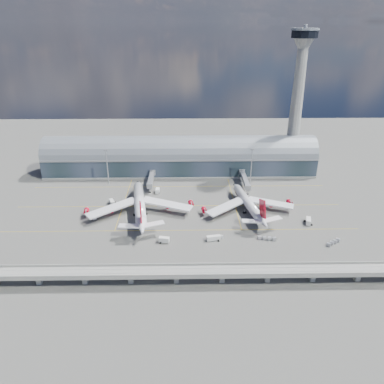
{
  "coord_description": "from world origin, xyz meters",
  "views": [
    {
      "loc": [
        4.58,
        -188.44,
        104.68
      ],
      "look_at": [
        7.92,
        10.0,
        14.0
      ],
      "focal_mm": 35.0,
      "sensor_mm": 36.0,
      "label": 1
    }
  ],
  "objects_px": {
    "cargo_train_1": "(267,238)",
    "floodlight_mast_left": "(107,166)",
    "service_truck_1": "(164,240)",
    "floodlight_mast_right": "(251,165)",
    "service_truck_2": "(214,238)",
    "airliner_left": "(140,205)",
    "service_truck_0": "(94,216)",
    "cargo_train_0": "(216,238)",
    "service_truck_3": "(308,221)",
    "control_tower": "(297,102)",
    "service_truck_5": "(112,202)",
    "cargo_train_2": "(333,242)",
    "service_truck_4": "(158,191)",
    "airliner_right": "(249,204)"
  },
  "relations": [
    {
      "from": "service_truck_2",
      "to": "service_truck_5",
      "type": "relative_size",
      "value": 1.21
    },
    {
      "from": "service_truck_0",
      "to": "service_truck_5",
      "type": "bearing_deg",
      "value": 48.96
    },
    {
      "from": "control_tower",
      "to": "floodlight_mast_left",
      "type": "xyz_separation_m",
      "value": [
        -135.0,
        -28.0,
        -38.0
      ]
    },
    {
      "from": "airliner_left",
      "to": "cargo_train_1",
      "type": "xyz_separation_m",
      "value": [
        69.88,
        -30.15,
        -5.11
      ]
    },
    {
      "from": "cargo_train_1",
      "to": "cargo_train_2",
      "type": "bearing_deg",
      "value": -109.57
    },
    {
      "from": "service_truck_0",
      "to": "service_truck_2",
      "type": "height_order",
      "value": "service_truck_2"
    },
    {
      "from": "floodlight_mast_left",
      "to": "service_truck_3",
      "type": "distance_m",
      "value": 137.46
    },
    {
      "from": "floodlight_mast_left",
      "to": "service_truck_4",
      "type": "distance_m",
      "value": 40.37
    },
    {
      "from": "cargo_train_2",
      "to": "floodlight_mast_right",
      "type": "bearing_deg",
      "value": 54.79
    },
    {
      "from": "service_truck_1",
      "to": "floodlight_mast_left",
      "type": "bearing_deg",
      "value": 38.22
    },
    {
      "from": "service_truck_2",
      "to": "airliner_left",
      "type": "bearing_deg",
      "value": 43.18
    },
    {
      "from": "airliner_left",
      "to": "service_truck_2",
      "type": "bearing_deg",
      "value": -44.43
    },
    {
      "from": "cargo_train_0",
      "to": "cargo_train_1",
      "type": "xyz_separation_m",
      "value": [
        26.58,
        -1.06,
        -0.03
      ]
    },
    {
      "from": "service_truck_3",
      "to": "service_truck_4",
      "type": "height_order",
      "value": "service_truck_3"
    },
    {
      "from": "control_tower",
      "to": "cargo_train_1",
      "type": "height_order",
      "value": "control_tower"
    },
    {
      "from": "floodlight_mast_left",
      "to": "service_truck_1",
      "type": "bearing_deg",
      "value": -60.98
    },
    {
      "from": "service_truck_2",
      "to": "cargo_train_2",
      "type": "distance_m",
      "value": 61.79
    },
    {
      "from": "floodlight_mast_left",
      "to": "cargo_train_1",
      "type": "bearing_deg",
      "value": -37.96
    },
    {
      "from": "floodlight_mast_right",
      "to": "service_truck_5",
      "type": "bearing_deg",
      "value": -160.8
    },
    {
      "from": "floodlight_mast_left",
      "to": "service_truck_0",
      "type": "distance_m",
      "value": 51.41
    },
    {
      "from": "airliner_right",
      "to": "cargo_train_1",
      "type": "bearing_deg",
      "value": -91.11
    },
    {
      "from": "floodlight_mast_right",
      "to": "service_truck_2",
      "type": "bearing_deg",
      "value": -112.47
    },
    {
      "from": "service_truck_1",
      "to": "cargo_train_1",
      "type": "relative_size",
      "value": 0.56
    },
    {
      "from": "airliner_right",
      "to": "cargo_train_1",
      "type": "height_order",
      "value": "airliner_right"
    },
    {
      "from": "floodlight_mast_right",
      "to": "service_truck_3",
      "type": "bearing_deg",
      "value": -67.98
    },
    {
      "from": "cargo_train_1",
      "to": "floodlight_mast_left",
      "type": "bearing_deg",
      "value": 40.11
    },
    {
      "from": "service_truck_1",
      "to": "airliner_right",
      "type": "bearing_deg",
      "value": -45.99
    },
    {
      "from": "floodlight_mast_right",
      "to": "service_truck_1",
      "type": "xyz_separation_m",
      "value": [
        -57.12,
        -77.29,
        -12.08
      ]
    },
    {
      "from": "service_truck_5",
      "to": "service_truck_1",
      "type": "bearing_deg",
      "value": -76.53
    },
    {
      "from": "floodlight_mast_left",
      "to": "cargo_train_0",
      "type": "height_order",
      "value": "floodlight_mast_left"
    },
    {
      "from": "floodlight_mast_right",
      "to": "airliner_right",
      "type": "relative_size",
      "value": 0.43
    },
    {
      "from": "service_truck_0",
      "to": "cargo_train_0",
      "type": "xyz_separation_m",
      "value": [
        69.69,
        -24.59,
        -0.41
      ]
    },
    {
      "from": "control_tower",
      "to": "cargo_train_2",
      "type": "height_order",
      "value": "control_tower"
    },
    {
      "from": "airliner_left",
      "to": "floodlight_mast_right",
      "type": "bearing_deg",
      "value": 23.32
    },
    {
      "from": "control_tower",
      "to": "service_truck_1",
      "type": "distance_m",
      "value": 148.6
    },
    {
      "from": "service_truck_2",
      "to": "cargo_train_0",
      "type": "xyz_separation_m",
      "value": [
        1.55,
        1.11,
        -0.52
      ]
    },
    {
      "from": "control_tower",
      "to": "cargo_train_2",
      "type": "distance_m",
      "value": 119.48
    },
    {
      "from": "service_truck_3",
      "to": "service_truck_2",
      "type": "bearing_deg",
      "value": -147.29
    },
    {
      "from": "control_tower",
      "to": "floodlight_mast_right",
      "type": "distance_m",
      "value": 58.76
    },
    {
      "from": "control_tower",
      "to": "service_truck_5",
      "type": "height_order",
      "value": "control_tower"
    },
    {
      "from": "control_tower",
      "to": "cargo_train_0",
      "type": "distance_m",
      "value": 131.42
    },
    {
      "from": "control_tower",
      "to": "airliner_right",
      "type": "bearing_deg",
      "value": -121.19
    },
    {
      "from": "airliner_left",
      "to": "control_tower",
      "type": "bearing_deg",
      "value": 25.64
    },
    {
      "from": "airliner_left",
      "to": "service_truck_3",
      "type": "bearing_deg",
      "value": -16.36
    },
    {
      "from": "floodlight_mast_right",
      "to": "cargo_train_0",
      "type": "bearing_deg",
      "value": -111.75
    },
    {
      "from": "control_tower",
      "to": "service_truck_3",
      "type": "height_order",
      "value": "control_tower"
    },
    {
      "from": "airliner_left",
      "to": "service_truck_5",
      "type": "bearing_deg",
      "value": 136.64
    },
    {
      "from": "service_truck_1",
      "to": "service_truck_5",
      "type": "xyz_separation_m",
      "value": [
        -35.05,
        45.19,
        -0.08
      ]
    },
    {
      "from": "floodlight_mast_left",
      "to": "service_truck_5",
      "type": "xyz_separation_m",
      "value": [
        7.82,
        -32.1,
        -12.16
      ]
    },
    {
      "from": "airliner_right",
      "to": "service_truck_4",
      "type": "height_order",
      "value": "airliner_right"
    }
  ]
}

